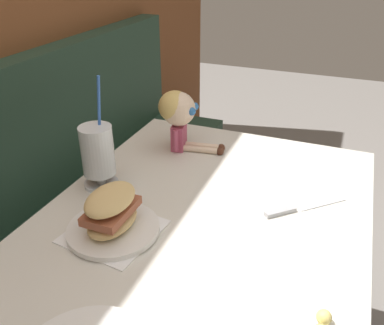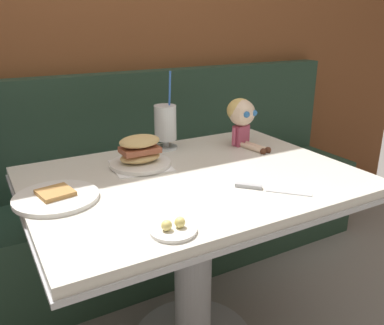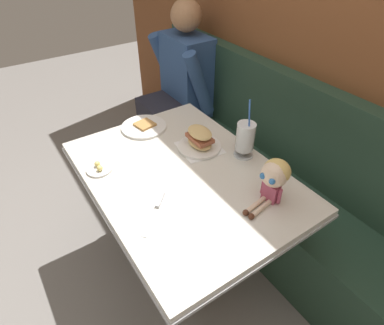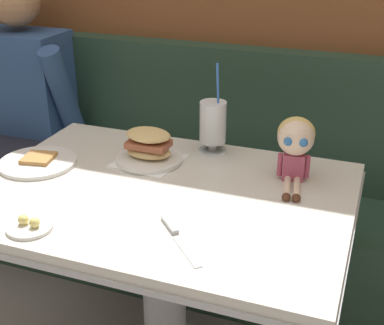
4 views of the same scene
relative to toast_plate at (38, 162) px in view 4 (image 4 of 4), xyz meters
name	(u,v)px [view 4 (image 4 of 4)]	position (x,y,z in m)	size (l,w,h in m)	color
booth_bench	(222,212)	(0.45, 0.60, -0.42)	(2.60, 0.48, 1.00)	#233D2D
diner_table	(163,246)	(0.45, -0.03, -0.21)	(1.11, 0.81, 0.74)	silver
toast_plate	(38,162)	(0.00, 0.00, 0.00)	(0.25, 0.25, 0.03)	white
milkshake_glass	(213,124)	(0.50, 0.29, 0.09)	(0.10, 0.10, 0.32)	silver
sandwich_plate	(149,148)	(0.33, 0.15, 0.04)	(0.22, 0.22, 0.12)	white
butter_saucer	(30,226)	(0.21, -0.34, 0.00)	(0.12, 0.12, 0.04)	white
butter_knife	(174,232)	(0.57, -0.24, 0.00)	(0.18, 0.18, 0.01)	silver
seated_doll	(296,141)	(0.80, 0.18, 0.12)	(0.13, 0.23, 0.20)	#B74C6B
diner_patron	(22,98)	(-0.47, 0.55, -0.01)	(0.55, 0.48, 0.81)	#2D4C7F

